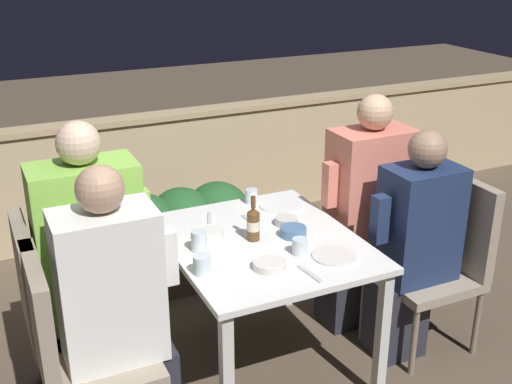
% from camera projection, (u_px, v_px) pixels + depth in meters
% --- Properties ---
extents(ground_plane, '(16.00, 16.00, 0.00)m').
position_uv_depth(ground_plane, '(262.00, 364.00, 3.35)').
color(ground_plane, brown).
extents(parapet_wall, '(9.00, 0.18, 0.89)m').
position_uv_depth(parapet_wall, '(154.00, 172.00, 4.75)').
color(parapet_wall, tan).
rests_on(parapet_wall, ground_plane).
extents(dining_table, '(0.88, 1.04, 0.72)m').
position_uv_depth(dining_table, '(263.00, 256.00, 3.11)').
color(dining_table, white).
rests_on(dining_table, ground_plane).
extents(planter_hedge, '(0.88, 0.47, 0.64)m').
position_uv_depth(planter_hedge, '(183.00, 232.00, 4.01)').
color(planter_hedge, brown).
rests_on(planter_hedge, ground_plane).
extents(chair_left_near, '(0.47, 0.47, 0.93)m').
position_uv_depth(chair_left_near, '(70.00, 344.00, 2.60)').
color(chair_left_near, gray).
rests_on(chair_left_near, ground_plane).
extents(person_white_polo, '(0.49, 0.26, 1.28)m').
position_uv_depth(person_white_polo, '(119.00, 310.00, 2.65)').
color(person_white_polo, '#282833').
rests_on(person_white_polo, ground_plane).
extents(chair_left_far, '(0.47, 0.47, 0.93)m').
position_uv_depth(chair_left_far, '(54.00, 303.00, 2.89)').
color(chair_left_far, gray).
rests_on(chair_left_far, ground_plane).
extents(person_green_blouse, '(0.52, 0.26, 1.37)m').
position_uv_depth(person_green_blouse, '(98.00, 266.00, 2.92)').
color(person_green_blouse, '#282833').
rests_on(person_green_blouse, ground_plane).
extents(chair_right_near, '(0.47, 0.47, 0.93)m').
position_uv_depth(chair_right_near, '(444.00, 251.00, 3.37)').
color(chair_right_near, gray).
rests_on(chair_right_near, ground_plane).
extents(person_navy_jumper, '(0.47, 0.26, 1.22)m').
position_uv_depth(person_navy_jumper, '(413.00, 245.00, 3.26)').
color(person_navy_jumper, '#282833').
rests_on(person_navy_jumper, ground_plane).
extents(chair_right_far, '(0.47, 0.47, 0.93)m').
position_uv_depth(chair_right_far, '(393.00, 227.00, 3.65)').
color(chair_right_far, gray).
rests_on(chair_right_far, ground_plane).
extents(person_coral_top, '(0.50, 0.26, 1.32)m').
position_uv_depth(person_coral_top, '(364.00, 213.00, 3.52)').
color(person_coral_top, '#282833').
rests_on(person_coral_top, ground_plane).
extents(beer_bottle, '(0.06, 0.06, 0.22)m').
position_uv_depth(beer_bottle, '(253.00, 223.00, 3.05)').
color(beer_bottle, brown).
rests_on(beer_bottle, dining_table).
extents(plate_0, '(0.23, 0.23, 0.01)m').
position_uv_depth(plate_0, '(281.00, 205.00, 3.46)').
color(plate_0, white).
rests_on(plate_0, dining_table).
extents(plate_1, '(0.20, 0.20, 0.01)m').
position_uv_depth(plate_1, '(334.00, 256.00, 2.92)').
color(plate_1, silver).
rests_on(plate_1, dining_table).
extents(bowl_0, '(0.14, 0.14, 0.05)m').
position_uv_depth(bowl_0, '(209.00, 234.00, 3.07)').
color(bowl_0, silver).
rests_on(bowl_0, dining_table).
extents(bowl_1, '(0.13, 0.13, 0.05)m').
position_uv_depth(bowl_1, '(293.00, 231.00, 3.11)').
color(bowl_1, '#4C709E').
rests_on(bowl_1, dining_table).
extents(bowl_2, '(0.11, 0.11, 0.04)m').
position_uv_depth(bowl_2, '(286.00, 220.00, 3.23)').
color(bowl_2, beige).
rests_on(bowl_2, dining_table).
extents(bowl_3, '(0.15, 0.15, 0.04)m').
position_uv_depth(bowl_3, '(269.00, 264.00, 2.81)').
color(bowl_3, silver).
rests_on(bowl_3, dining_table).
extents(glass_cup_0, '(0.07, 0.07, 0.08)m').
position_uv_depth(glass_cup_0, '(300.00, 246.00, 2.93)').
color(glass_cup_0, silver).
rests_on(glass_cup_0, dining_table).
extents(glass_cup_1, '(0.08, 0.08, 0.09)m').
position_uv_depth(glass_cup_1, '(202.00, 265.00, 2.76)').
color(glass_cup_1, silver).
rests_on(glass_cup_1, dining_table).
extents(glass_cup_2, '(0.07, 0.07, 0.10)m').
position_uv_depth(glass_cup_2, '(199.00, 241.00, 2.96)').
color(glass_cup_2, silver).
rests_on(glass_cup_2, dining_table).
extents(glass_cup_3, '(0.07, 0.07, 0.08)m').
position_uv_depth(glass_cup_3, '(251.00, 196.00, 3.49)').
color(glass_cup_3, silver).
rests_on(glass_cup_3, dining_table).
extents(fork_0, '(0.03, 0.17, 0.01)m').
position_uv_depth(fork_0, '(250.00, 221.00, 3.27)').
color(fork_0, silver).
rests_on(fork_0, dining_table).
extents(fork_1, '(0.04, 0.17, 0.01)m').
position_uv_depth(fork_1, '(310.00, 274.00, 2.77)').
color(fork_1, silver).
rests_on(fork_1, dining_table).
extents(fork_2, '(0.08, 0.17, 0.01)m').
position_uv_depth(fork_2, '(210.00, 219.00, 3.29)').
color(fork_2, silver).
rests_on(fork_2, dining_table).
extents(potted_plant, '(0.31, 0.31, 0.70)m').
position_uv_depth(potted_plant, '(365.00, 201.00, 4.28)').
color(potted_plant, '#B2A899').
rests_on(potted_plant, ground_plane).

